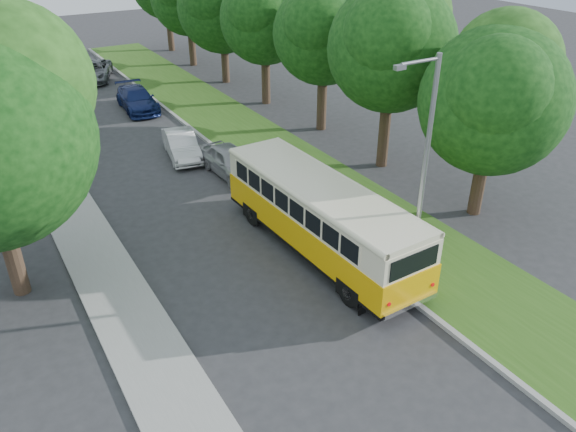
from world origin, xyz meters
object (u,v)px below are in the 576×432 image
lamppost_far (25,80)px  lamppost_near (422,170)px  car_blue (137,99)px  car_white (181,145)px  vintage_bus (320,218)px  car_grey (94,71)px  car_silver (231,161)px

lamppost_far → lamppost_near: bearing=-64.3°
lamppost_far → car_blue: 9.10m
car_white → vintage_bus: bearing=-74.3°
lamppost_near → car_blue: bearing=95.2°
vintage_bus → car_grey: 28.78m
vintage_bus → car_grey: bearing=90.5°
vintage_bus → car_grey: vintage_bus is taller
vintage_bus → car_white: 11.47m
car_silver → car_grey: size_ratio=0.84×
car_white → car_blue: size_ratio=0.84×
car_white → car_blue: car_blue is taller
car_silver → car_white: bearing=108.3°
lamppost_far → vintage_bus: size_ratio=0.76×
vintage_bus → car_silver: vintage_bus is taller
vintage_bus → car_silver: size_ratio=2.34×
lamppost_near → car_silver: bearing=96.6°
vintage_bus → car_grey: size_ratio=1.97×
lamppost_near → car_white: (-2.57, 14.75, -3.69)m
lamppost_far → car_white: size_ratio=1.83×
car_silver → vintage_bus: bearing=-93.8°
lamppost_near → car_white: bearing=99.9°
vintage_bus → car_blue: bearing=89.8°
lamppost_far → car_silver: 10.92m
car_white → car_grey: (-0.16, 17.35, 0.02)m
lamppost_near → car_grey: (-2.73, 32.10, -3.67)m
vintage_bus → car_blue: size_ratio=2.02×
car_blue → car_grey: (-0.61, 8.59, -0.01)m
car_white → car_grey: bearing=101.0°
car_silver → car_blue: bearing=91.4°
lamppost_near → car_blue: size_ratio=1.64×
vintage_bus → car_white: size_ratio=2.40×
lamppost_far → vintage_bus: (7.39, -15.15, -2.66)m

